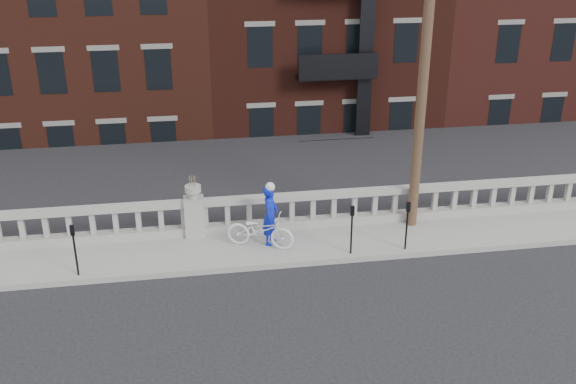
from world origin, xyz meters
name	(u,v)px	position (x,y,z in m)	size (l,w,h in m)	color
ground	(202,317)	(0.00, 0.00, 0.00)	(120.00, 120.00, 0.00)	black
sidewalk	(197,252)	(0.00, 3.00, 0.07)	(32.00, 2.20, 0.15)	gray
balustrade	(195,218)	(0.00, 3.95, 0.64)	(28.00, 0.34, 1.03)	gray
planter_pedestal	(194,212)	(0.00, 3.95, 0.83)	(0.55, 0.55, 1.76)	gray
lower_level	(192,36)	(0.56, 23.04, 2.63)	(80.00, 44.00, 20.80)	#605E59
utility_pole	(426,47)	(6.20, 3.60, 5.24)	(1.60, 0.28, 10.00)	#422D1E
parking_meter_c	(74,244)	(-2.94, 2.15, 1.00)	(0.10, 0.09, 1.36)	black
parking_meter_d	(352,224)	(4.01, 2.15, 1.00)	(0.10, 0.09, 1.36)	black
parking_meter_e	(407,220)	(5.51, 2.15, 1.00)	(0.10, 0.09, 1.36)	black
bicycle	(260,230)	(1.71, 2.92, 0.63)	(0.64, 1.84, 0.97)	silver
cyclist	(270,215)	(2.01, 3.09, 0.98)	(0.61, 0.40, 1.66)	#0C1EBC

